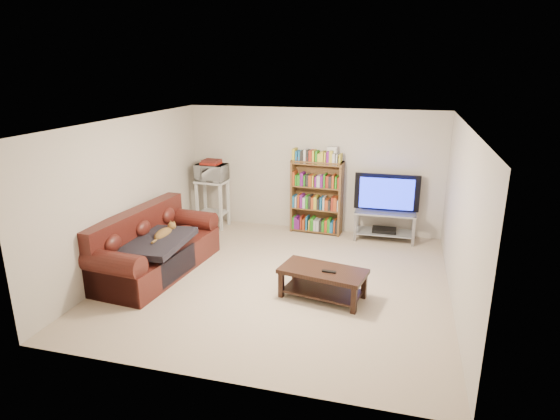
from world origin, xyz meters
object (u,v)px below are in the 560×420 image
(sofa, at_px, (152,251))
(bookshelf, at_px, (317,196))
(coffee_table, at_px, (323,278))
(tv_stand, at_px, (385,221))

(sofa, relative_size, bookshelf, 1.66)
(sofa, bearing_deg, coffee_table, 1.26)
(sofa, xyz_separation_m, bookshelf, (2.17, 2.48, 0.40))
(tv_stand, height_order, bookshelf, bookshelf)
(tv_stand, bearing_deg, coffee_table, -106.21)
(sofa, xyz_separation_m, tv_stand, (3.50, 2.39, 0.03))
(coffee_table, height_order, bookshelf, bookshelf)
(tv_stand, bearing_deg, bookshelf, 175.24)
(sofa, height_order, bookshelf, bookshelf)
(coffee_table, distance_m, tv_stand, 2.69)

